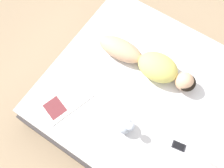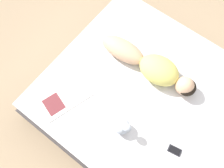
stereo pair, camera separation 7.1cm
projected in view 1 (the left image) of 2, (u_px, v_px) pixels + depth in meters
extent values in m
plane|color=#9E8466|center=(148.00, 110.00, 3.27)|extent=(12.00, 12.00, 0.00)
cube|color=#383333|center=(150.00, 106.00, 3.12)|extent=(1.99, 2.33, 0.33)
cube|color=silver|center=(153.00, 98.00, 2.87)|extent=(1.93, 2.27, 0.22)
ellipsoid|color=tan|center=(120.00, 49.00, 2.88)|extent=(0.27, 0.54, 0.18)
ellipsoid|color=#D1C660|center=(158.00, 67.00, 2.77)|extent=(0.34, 0.46, 0.23)
ellipsoid|color=black|center=(187.00, 82.00, 2.71)|extent=(0.21, 0.20, 0.11)
sphere|color=tan|center=(184.00, 82.00, 2.72)|extent=(0.20, 0.20, 0.20)
cube|color=silver|center=(76.00, 93.00, 2.77)|extent=(0.35, 0.36, 0.01)
cube|color=silver|center=(55.00, 108.00, 2.71)|extent=(0.35, 0.36, 0.01)
cube|color=maroon|center=(55.00, 108.00, 2.70)|extent=(0.23, 0.25, 0.00)
cube|color=black|center=(179.00, 146.00, 2.56)|extent=(0.10, 0.14, 0.01)
cube|color=black|center=(179.00, 146.00, 2.55)|extent=(0.08, 0.12, 0.00)
ellipsoid|color=#B2BCCC|center=(125.00, 126.00, 2.57)|extent=(0.16, 0.14, 0.14)
sphere|color=#B2BCCC|center=(131.00, 127.00, 2.47)|extent=(0.08, 0.08, 0.08)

